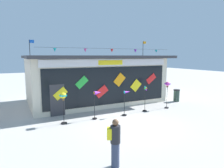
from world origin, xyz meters
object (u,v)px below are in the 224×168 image
at_px(wind_spinner_center_right, 145,97).
at_px(wind_spinner_far_left, 63,99).
at_px(wind_spinner_left, 97,97).
at_px(wind_spinner_right, 167,87).
at_px(trash_bin, 176,95).
at_px(wind_spinner_center_left, 126,99).
at_px(person_near_camera, 115,142).
at_px(kite_shop_building, 95,78).

bearing_deg(wind_spinner_center_right, wind_spinner_far_left, -179.98).
xyz_separation_m(wind_spinner_left, wind_spinner_right, (5.44, -0.00, 0.21)).
relative_size(wind_spinner_center_right, trash_bin, 1.74).
distance_m(wind_spinner_center_left, person_near_camera, 5.99).
height_order(kite_shop_building, wind_spinner_right, kite_shop_building).
relative_size(wind_spinner_far_left, wind_spinner_right, 0.92).
bearing_deg(kite_shop_building, trash_bin, -29.46).
distance_m(wind_spinner_left, wind_spinner_center_right, 3.54).
relative_size(kite_shop_building, wind_spinner_far_left, 6.05).
height_order(wind_spinner_left, wind_spinner_center_left, wind_spinner_left).
xyz_separation_m(wind_spinner_far_left, person_near_camera, (0.50, -5.14, -0.51)).
distance_m(wind_spinner_far_left, wind_spinner_left, 2.00).
xyz_separation_m(wind_spinner_center_right, person_near_camera, (-5.03, -5.14, -0.13)).
distance_m(wind_spinner_far_left, wind_spinner_center_right, 5.54).
relative_size(wind_spinner_far_left, trash_bin, 1.77).
relative_size(wind_spinner_center_left, trash_bin, 1.60).
height_order(wind_spinner_far_left, wind_spinner_right, wind_spinner_right).
relative_size(wind_spinner_center_right, person_near_camera, 1.04).
height_order(wind_spinner_far_left, wind_spinner_left, wind_spinner_far_left).
height_order(wind_spinner_center_left, person_near_camera, person_near_camera).
bearing_deg(trash_bin, wind_spinner_far_left, -172.45).
height_order(wind_spinner_center_left, wind_spinner_right, wind_spinner_right).
relative_size(wind_spinner_left, wind_spinner_center_right, 0.98).
height_order(kite_shop_building, person_near_camera, kite_shop_building).
bearing_deg(wind_spinner_left, wind_spinner_center_left, -5.74).
distance_m(wind_spinner_center_right, trash_bin, 4.36).
bearing_deg(wind_spinner_right, person_near_camera, -143.59).
xyz_separation_m(wind_spinner_far_left, wind_spinner_center_right, (5.53, 0.00, -0.37)).
distance_m(wind_spinner_center_right, person_near_camera, 7.19).
distance_m(wind_spinner_far_left, person_near_camera, 5.19).
height_order(wind_spinner_left, person_near_camera, wind_spinner_left).
xyz_separation_m(wind_spinner_right, trash_bin, (2.23, 1.30, -1.03)).
relative_size(person_near_camera, trash_bin, 1.68).
bearing_deg(wind_spinner_center_left, trash_bin, 14.52).
distance_m(wind_spinner_left, wind_spinner_right, 5.45).
height_order(kite_shop_building, wind_spinner_left, kite_shop_building).
bearing_deg(person_near_camera, kite_shop_building, 9.77).
height_order(wind_spinner_left, trash_bin, wind_spinner_left).
bearing_deg(kite_shop_building, wind_spinner_right, -51.42).
bearing_deg(wind_spinner_left, wind_spinner_right, -0.00).
relative_size(wind_spinner_center_left, wind_spinner_right, 0.83).
relative_size(wind_spinner_left, person_near_camera, 1.02).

